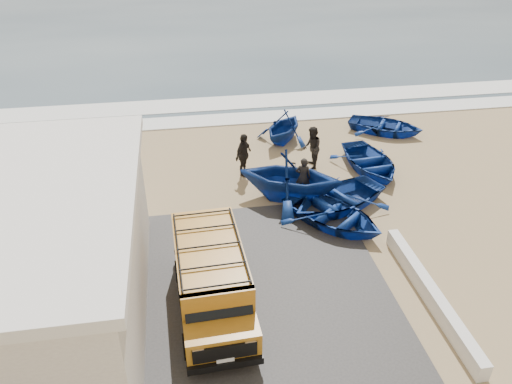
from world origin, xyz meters
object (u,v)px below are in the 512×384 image
boat_near_left (333,215)px  boat_far_left (283,126)px  boat_mid_left (290,176)px  fisherman_middle (312,148)px  van (211,277)px  fisherman_front (303,177)px  parapet (431,294)px  fisherman_back (244,155)px  boat_mid_right (370,162)px  boat_far_right (385,126)px  boat_near_right (337,198)px

boat_near_left → boat_far_left: boat_far_left is taller
boat_mid_left → fisherman_middle: 2.95m
van → fisherman_front: van is taller
parapet → fisherman_back: bearing=117.1°
parapet → fisherman_back: size_ratio=3.09×
boat_near_left → fisherman_middle: (0.36, 4.52, 0.56)m
parapet → boat_mid_right: size_ratio=1.54×
parapet → boat_near_left: bearing=111.6°
boat_near_left → boat_mid_right: (2.88, 3.89, -0.01)m
fisherman_front → boat_far_right: bearing=-118.8°
boat_mid_left → boat_mid_right: bearing=-42.5°
van → boat_far_left: size_ratio=1.66×
van → fisherman_front: size_ratio=2.96×
boat_far_right → boat_near_left: bearing=179.4°
fisherman_middle → boat_mid_left: bearing=-23.9°
van → fisherman_back: bearing=73.2°
van → parapet: bearing=-9.4°
boat_mid_left → boat_mid_right: 4.54m
boat_mid_right → boat_far_left: (-3.19, 3.54, 0.39)m
boat_mid_left → fisherman_front: bearing=-46.7°
boat_far_right → fisherman_front: 7.85m
boat_mid_left → boat_far_right: (6.30, 5.59, -0.69)m
boat_near_left → fisherman_front: 2.35m
boat_near_right → boat_far_left: size_ratio=1.38×
fisherman_back → fisherman_middle: bearing=-47.2°
van → boat_near_right: size_ratio=1.20×
van → boat_near_left: van is taller
van → boat_mid_right: size_ratio=1.29×
parapet → fisherman_front: size_ratio=3.53×
parapet → fisherman_back: fisherman_back is taller
boat_far_left → boat_far_right: boat_far_left is taller
van → boat_mid_left: (3.59, 5.60, -0.07)m
boat_far_left → fisherman_middle: 2.99m
fisherman_middle → fisherman_back: (-3.09, -0.19, -0.00)m
boat_mid_left → fisherman_back: bearing=56.2°
boat_far_right → fisherman_back: size_ratio=1.92×
fisherman_middle → boat_mid_right: bearing=83.9°
boat_near_left → fisherman_middle: bearing=45.4°
boat_near_right → fisherman_front: 1.63m
boat_near_right → boat_far_right: bearing=118.7°
boat_mid_right → fisherman_back: 5.66m
boat_mid_right → fisherman_front: fisherman_front is taller
van → boat_far_right: 14.95m
boat_mid_left → boat_near_left: bearing=-126.6°
fisherman_back → boat_far_right: bearing=-28.1°
boat_near_left → boat_near_right: boat_near_right is taller
boat_mid_left → fisherman_front: (0.59, 0.22, -0.22)m
boat_far_left → fisherman_middle: fisherman_middle is taller
boat_mid_right → fisherman_front: bearing=-160.7°
boat_far_right → fisherman_front: size_ratio=2.20×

